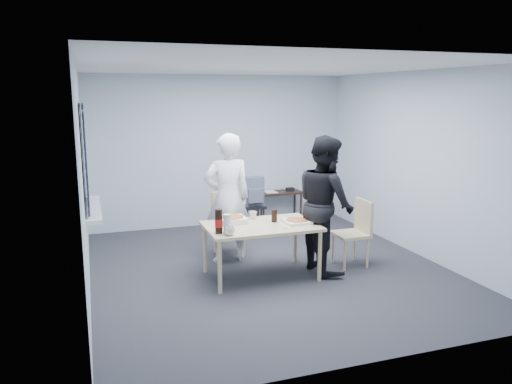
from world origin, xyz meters
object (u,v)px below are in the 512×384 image
object	(u,v)px
dining_table	(261,229)
person_white	(228,198)
mug_b	(253,215)
backpack	(253,192)
side_table	(279,196)
stool	(253,212)
mug_a	(230,231)
soda_bottle	(219,222)
person_black	(325,204)
chair_right	(356,228)
chair_far	(227,219)

from	to	relation	value
dining_table	person_white	bearing A→B (deg)	108.10
dining_table	person_white	distance (m)	0.79
dining_table	mug_b	world-z (taller)	mug_b
backpack	side_table	bearing A→B (deg)	65.90
backpack	stool	bearing A→B (deg)	112.35
dining_table	mug_a	world-z (taller)	mug_a
stool	backpack	xyz separation A→B (m)	(-0.00, -0.01, 0.34)
side_table	dining_table	bearing A→B (deg)	-115.84
dining_table	soda_bottle	bearing A→B (deg)	-160.93
person_black	side_table	size ratio (longest dim) A/B	2.12
mug_a	backpack	bearing A→B (deg)	65.04
mug_a	mug_b	world-z (taller)	mug_a
side_table	mug_a	size ratio (longest dim) A/B	6.78
stool	mug_a	world-z (taller)	mug_a
stool	side_table	bearing A→B (deg)	42.94
person_black	soda_bottle	xyz separation A→B (m)	(-1.46, -0.18, -0.07)
chair_right	chair_far	bearing A→B (deg)	144.89
dining_table	mug_a	bearing A→B (deg)	-146.42
mug_b	chair_far	bearing A→B (deg)	101.81
side_table	person_black	bearing A→B (deg)	-97.76
dining_table	person_black	size ratio (longest dim) A/B	0.78
chair_far	side_table	bearing A→B (deg)	46.82
person_white	stool	xyz separation A→B (m)	(0.74, 1.14, -0.50)
chair_right	person_black	xyz separation A→B (m)	(-0.49, -0.03, 0.37)
chair_right	mug_a	bearing A→B (deg)	-169.57
person_black	backpack	bearing A→B (deg)	10.89
person_black	stool	bearing A→B (deg)	10.80
chair_right	mug_b	distance (m)	1.40
chair_right	stool	distance (m)	2.03
person_white	person_black	world-z (taller)	same
person_white	person_black	xyz separation A→B (m)	(1.10, -0.73, 0.00)
chair_far	chair_right	distance (m)	1.83
chair_far	soda_bottle	world-z (taller)	soda_bottle
mug_a	chair_far	bearing A→B (deg)	75.59
dining_table	mug_b	bearing A→B (deg)	87.94
backpack	mug_a	world-z (taller)	backpack
person_white	person_black	bearing A→B (deg)	146.44
chair_right	mug_a	xyz separation A→B (m)	(-1.86, -0.34, 0.21)
chair_far	soda_bottle	bearing A→B (deg)	-109.66
mug_b	dining_table	bearing A→B (deg)	-92.06
mug_b	backpack	bearing A→B (deg)	71.58
person_black	side_table	bearing A→B (deg)	-7.76
side_table	mug_a	bearing A→B (deg)	-121.11
chair_far	person_black	bearing A→B (deg)	-47.09
person_black	mug_b	xyz separation A→B (m)	(-0.86, 0.36, -0.16)
side_table	soda_bottle	distance (m)	3.28
soda_bottle	mug_b	bearing A→B (deg)	41.95
dining_table	chair_far	world-z (taller)	chair_far
person_black	side_table	distance (m)	2.59
dining_table	chair_far	bearing A→B (deg)	97.46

